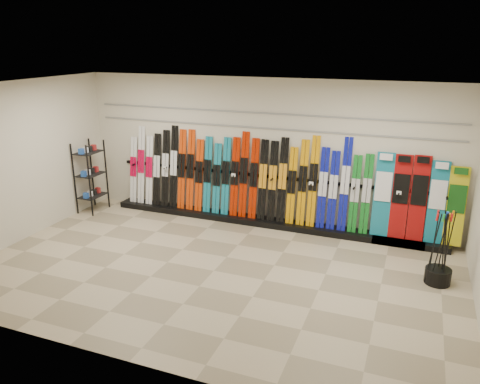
% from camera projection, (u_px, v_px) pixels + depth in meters
% --- Properties ---
extents(floor, '(8.00, 8.00, 0.00)m').
position_uv_depth(floor, '(214.00, 271.00, 7.85)').
color(floor, gray).
rests_on(floor, ground).
extents(back_wall, '(8.00, 0.00, 8.00)m').
position_uv_depth(back_wall, '(262.00, 152.00, 9.61)').
color(back_wall, beige).
rests_on(back_wall, floor).
extents(left_wall, '(0.00, 5.00, 5.00)m').
position_uv_depth(left_wall, '(18.00, 163.00, 8.76)').
color(left_wall, beige).
rests_on(left_wall, floor).
extents(ceiling, '(8.00, 8.00, 0.00)m').
position_uv_depth(ceiling, '(210.00, 89.00, 6.92)').
color(ceiling, silver).
rests_on(ceiling, back_wall).
extents(ski_rack_base, '(8.00, 0.40, 0.12)m').
position_uv_depth(ski_rack_base, '(268.00, 222.00, 9.78)').
color(ski_rack_base, black).
rests_on(ski_rack_base, floor).
extents(skis, '(5.37, 0.29, 1.82)m').
position_uv_depth(skis, '(239.00, 177.00, 9.80)').
color(skis, silver).
rests_on(skis, ski_rack_base).
extents(snowboards, '(1.61, 0.24, 1.59)m').
position_uv_depth(snowboards, '(418.00, 200.00, 8.62)').
color(snowboards, '#14728C').
rests_on(snowboards, ski_rack_base).
extents(accessory_rack, '(0.40, 0.60, 1.59)m').
position_uv_depth(accessory_rack, '(91.00, 177.00, 10.40)').
color(accessory_rack, black).
rests_on(accessory_rack, floor).
extents(pole_bin, '(0.40, 0.40, 0.25)m').
position_uv_depth(pole_bin, '(438.00, 276.00, 7.43)').
color(pole_bin, black).
rests_on(pole_bin, floor).
extents(ski_poles, '(0.34, 0.28, 1.18)m').
position_uv_depth(ski_poles, '(442.00, 248.00, 7.28)').
color(ski_poles, black).
rests_on(ski_poles, pole_bin).
extents(slatwall_rail_0, '(7.60, 0.02, 0.03)m').
position_uv_depth(slatwall_rail_0, '(262.00, 128.00, 9.43)').
color(slatwall_rail_0, gray).
rests_on(slatwall_rail_0, back_wall).
extents(slatwall_rail_1, '(7.60, 0.02, 0.03)m').
position_uv_depth(slatwall_rail_1, '(263.00, 113.00, 9.34)').
color(slatwall_rail_1, gray).
rests_on(slatwall_rail_1, back_wall).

